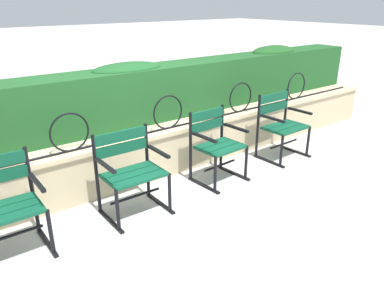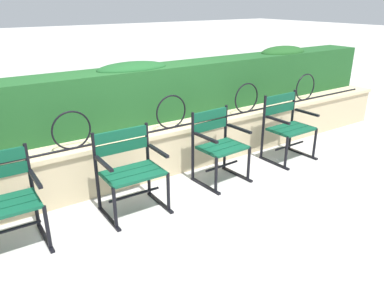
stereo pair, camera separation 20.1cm
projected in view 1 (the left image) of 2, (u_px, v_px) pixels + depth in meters
name	position (u px, v px, depth m)	size (l,w,h in m)	color
ground_plane	(197.00, 203.00, 4.16)	(60.00, 60.00, 0.00)	#B7B5AF
stone_wall	(152.00, 153.00, 4.71)	(8.52, 0.41, 0.59)	#C6B289
iron_arch_fence	(129.00, 123.00, 4.28)	(7.96, 0.02, 0.42)	black
hedge_row	(132.00, 94.00, 4.78)	(8.35, 0.53, 0.78)	#1E5123
park_chair_leftmost	(3.00, 205.00, 3.19)	(0.61, 0.53, 0.87)	#0F4C33
park_chair_centre_left	(130.00, 170.00, 3.84)	(0.63, 0.53, 0.86)	#0F4C33
park_chair_centre_right	(216.00, 143.00, 4.55)	(0.59, 0.55, 0.86)	#0F4C33
park_chair_rightmost	(281.00, 124.00, 5.23)	(0.64, 0.53, 0.89)	#0F4C33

